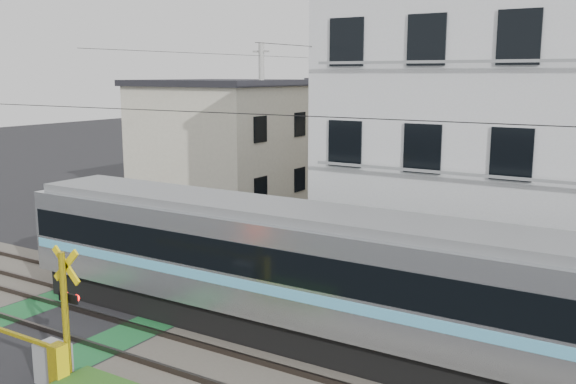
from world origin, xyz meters
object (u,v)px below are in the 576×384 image
Objects in this scene: apartment_block at (503,134)px; pedestrian at (470,164)px; crossing_signal_near at (53,354)px; crossing_signal_far at (131,244)px.

pedestrian is (-6.97, 20.47, -3.90)m from apartment_block.
apartment_block is 6.79× the size of pedestrian.
pedestrian is (-1.05, 33.62, 0.04)m from crossing_signal_near.
pedestrian is at bearing 108.80° from apartment_block.
crossing_signal_far is 26.63m from pedestrian.
apartment_block is (5.91, 13.15, 3.94)m from crossing_signal_near.
crossing_signal_near is at bearing -114.22° from apartment_block.
crossing_signal_near is 1.00× the size of crossing_signal_far.
pedestrian is at bearing 91.79° from crossing_signal_near.
apartment_block is 21.97m from pedestrian.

